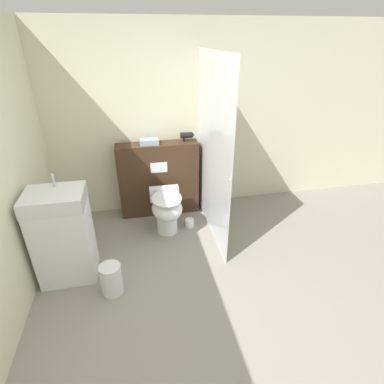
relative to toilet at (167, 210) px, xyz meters
name	(u,v)px	position (x,y,z in m)	size (l,w,h in m)	color
ground_plane	(208,337)	(0.14, -1.59, -0.35)	(12.00, 12.00, 0.00)	gray
wall_back	(168,122)	(0.14, 0.76, 0.90)	(8.00, 0.06, 2.50)	beige
partition_panel	(159,179)	(-0.03, 0.56, 0.17)	(1.09, 0.26, 1.03)	#3D2819
shower_glass	(212,151)	(0.57, 0.00, 0.73)	(0.04, 1.46, 2.16)	silver
toilet	(167,210)	(0.00, 0.00, 0.00)	(0.38, 0.57, 0.56)	white
sink_vanity	(63,236)	(-1.11, -0.55, 0.15)	(0.55, 0.43, 1.14)	white
hair_drier	(187,135)	(0.37, 0.57, 0.76)	(0.19, 0.08, 0.12)	black
folded_towel	(149,142)	(-0.13, 0.55, 0.72)	(0.24, 0.15, 0.07)	#8C9EAD
spare_toilet_roll	(190,223)	(0.31, 0.08, -0.30)	(0.12, 0.12, 0.10)	white
waste_bin	(111,279)	(-0.67, -0.90, -0.19)	(0.21, 0.21, 0.32)	silver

